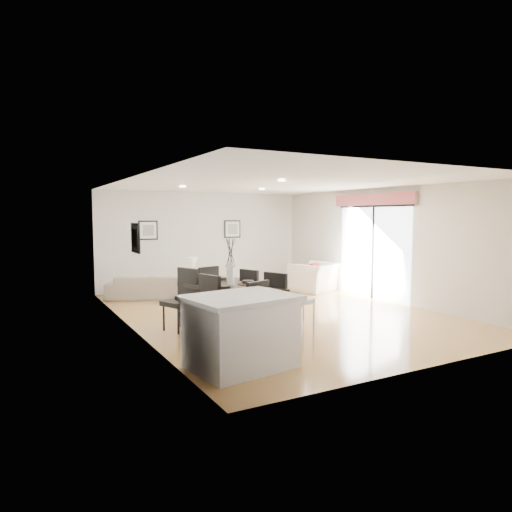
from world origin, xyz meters
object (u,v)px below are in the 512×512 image
dining_chair_head (263,312)px  dining_chair_foot (206,289)px  armchair (315,277)px  dining_chair_wnear (204,305)px  bar_stool (301,307)px  kitchen_island (241,331)px  coffee_table (222,289)px  sofa (148,287)px  dining_chair_wfar (183,296)px  side_table (193,289)px  dining_table (231,290)px  dining_chair_efar (253,292)px  dining_chair_enear (280,299)px

dining_chair_head → dining_chair_foot: size_ratio=1.00×
dining_chair_foot → armchair: bearing=-172.8°
dining_chair_wnear → bar_stool: dining_chair_wnear is taller
kitchen_island → coffee_table: bearing=59.8°
sofa → dining_chair_wfar: dining_chair_wfar is taller
dining_chair_foot → side_table: size_ratio=1.72×
dining_table → coffee_table: size_ratio=1.89×
sofa → coffee_table: (1.65, -0.79, -0.06)m
coffee_table → side_table: side_table is taller
dining_chair_foot → kitchen_island: size_ratio=0.67×
dining_chair_foot → side_table: bearing=-117.8°
sofa → dining_chair_efar: bearing=132.3°
dining_chair_head → bar_stool: (0.27, -0.61, 0.16)m
dining_chair_enear → side_table: dining_chair_enear is taller
sofa → coffee_table: bearing=178.8°
armchair → dining_chair_wnear: (-4.54, -3.24, 0.22)m
dining_chair_wfar → bar_stool: size_ratio=1.28×
dining_table → side_table: 3.01m
coffee_table → kitchen_island: kitchen_island is taller
armchair → kitchen_island: size_ratio=0.77×
dining_chair_efar → kitchen_island: dining_chair_efar is taller
dining_chair_wfar → coffee_table: (1.93, 2.56, -0.39)m
dining_chair_wfar → dining_table: bearing=30.6°
coffee_table → dining_chair_efar: bearing=-112.1°
armchair → dining_chair_enear: size_ratio=1.11×
dining_chair_efar → kitchen_island: (-1.42, -2.29, -0.07)m
dining_chair_head → bar_stool: 0.69m
kitchen_island → dining_chair_efar: bearing=49.8°
dining_chair_foot → kitchen_island: 3.13m
dining_chair_head → kitchen_island: dining_chair_head is taller
dining_table → sofa: bearing=83.1°
sofa → dining_table: 3.92m
dining_chair_foot → kitchen_island: dining_chair_foot is taller
sofa → dining_chair_foot: 2.71m
kitchen_island → dining_chair_foot: bearing=67.9°
dining_chair_efar → dining_chair_foot: 1.01m
armchair → bar_stool: bearing=30.7°
dining_chair_efar → coffee_table: size_ratio=0.91×
dining_chair_efar → bar_stool: size_ratio=1.19×
bar_stool → dining_chair_enear: bearing=71.2°
dining_chair_head → dining_chair_foot: dining_chair_foot is taller
dining_chair_wnear → bar_stool: size_ratio=1.27×
armchair → coffee_table: bearing=-27.9°
armchair → bar_stool: bar_stool is taller
dining_chair_efar → side_table: dining_chair_efar is taller
dining_chair_wnear → kitchen_island: bearing=-18.2°
dining_chair_wnear → coffee_table: dining_chair_wnear is taller
dining_chair_enear → kitchen_island: 1.93m
dining_chair_wnear → dining_chair_wfar: dining_chair_wfar is taller
armchair → side_table: 3.44m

